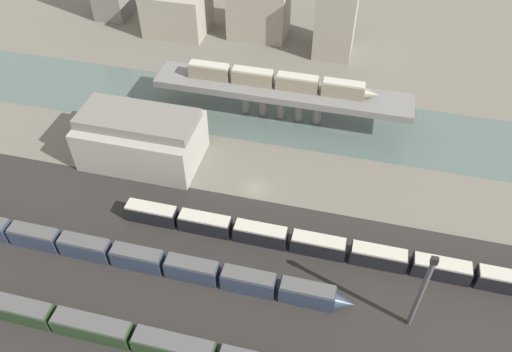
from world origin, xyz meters
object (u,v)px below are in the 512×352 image
at_px(train_on_bridge, 279,80).
at_px(train_yard_mid, 117,254).
at_px(signal_tower, 421,293).
at_px(train_yard_far, 355,252).
at_px(warehouse_building, 141,138).

distance_m(train_on_bridge, train_yard_mid, 51.65).
xyz_separation_m(train_yard_mid, signal_tower, (49.80, -0.21, 6.75)).
bearing_deg(train_yard_far, warehouse_building, 160.69).
bearing_deg(signal_tower, train_yard_far, 132.81).
bearing_deg(train_yard_far, train_yard_mid, -165.57).
height_order(train_on_bridge, warehouse_building, train_on_bridge).
bearing_deg(train_on_bridge, train_yard_far, -60.00).
relative_size(warehouse_building, signal_tower, 1.41).
xyz_separation_m(train_on_bridge, train_yard_mid, (-18.54, -47.57, -7.79)).
bearing_deg(warehouse_building, train_yard_mid, -76.80).
relative_size(train_on_bridge, train_yard_mid, 0.53).
distance_m(train_yard_mid, train_yard_far, 41.36).
distance_m(train_yard_mid, signal_tower, 50.25).
xyz_separation_m(warehouse_building, signal_tower, (56.01, -26.73, 3.34)).
bearing_deg(train_on_bridge, train_yard_mid, -111.30).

